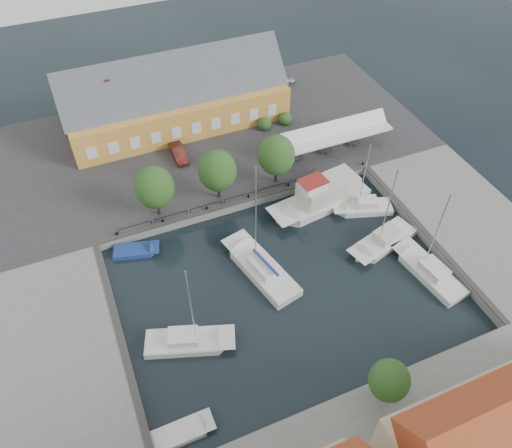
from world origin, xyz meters
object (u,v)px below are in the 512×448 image
Objects in this scene: center_sailboat at (262,270)px; launch_sw at (182,433)px; east_boat_b at (383,242)px; car_red at (179,153)px; car_silver at (283,81)px; west_boat_c at (188,342)px; tent_canopy at (335,133)px; east_boat_c at (429,273)px; warehouse at (171,99)px; launch_nw at (136,251)px; trawler at (323,197)px; east_boat_a at (363,208)px.

center_sailboat is 17.37m from launch_sw.
car_red is at bearing 127.24° from east_boat_b.
west_boat_c is (-25.88, -35.41, -1.34)m from car_silver.
car_silver is (1.01, 16.82, -2.08)m from tent_canopy.
east_boat_b is at bearing 109.88° from east_boat_c.
east_boat_b reaches higher than car_silver.
warehouse is 2.04× the size of tent_canopy.
center_sailboat is 1.25× the size of east_boat_c.
tent_canopy reaches higher than launch_sw.
center_sailboat is 13.55m from east_boat_b.
tent_canopy is 38.16m from launch_sw.
tent_canopy is 3.98× the size of car_silver.
east_boat_b is 2.20× the size of launch_nw.
east_boat_b reaches higher than west_boat_c.
tent_canopy is 15.56m from east_boat_b.
warehouse reaches higher than launch_sw.
trawler is at bearing -2.79° from launch_nw.
center_sailboat is 14.67m from east_boat_a.
trawler is (12.99, -13.25, -0.68)m from car_red.
warehouse reaches higher than launch_nw.
east_boat_a is at bearing 20.38° from west_boat_c.
west_boat_c is at bearing -81.79° from launch_nw.
east_boat_a reaches higher than trawler.
warehouse reaches higher than west_boat_c.
car_silver is at bearing 84.51° from east_boat_b.
warehouse reaches higher than trawler.
east_boat_b is 26.22m from launch_nw.
west_boat_c is (-19.70, -11.50, -0.76)m from trawler.
car_red is 18.57m from trawler.
launch_nw is at bearing 177.21° from trawler.
east_boat_c is (1.24, -10.56, -0.00)m from east_boat_a.
center_sailboat is at bearing 156.22° from east_boat_c.
east_boat_c is 24.83m from west_boat_c.
car_silver is 0.83× the size of car_red.
launch_nw is (-26.58, 14.37, -0.17)m from east_boat_c.
launch_sw is at bearing -92.79° from launch_nw.
east_boat_c is at bearing -55.38° from car_red.
east_boat_a is 1.92× the size of launch_nw.
east_boat_c reaches higher than launch_sw.
center_sailboat reaches higher than launch_nw.
car_silver reaches higher than launch_sw.
center_sailboat is at bearing -165.11° from east_boat_a.
car_red is at bearing 55.07° from launch_nw.
east_boat_b is 27.87m from launch_sw.
east_boat_a is 0.90× the size of west_boat_c.
warehouse reaches higher than tent_canopy.
east_boat_b is (-3.06, -31.85, -1.34)m from car_silver.
tent_canopy is 20.70m from east_boat_c.
trawler reaches higher than launch_nw.
launch_nw is (-10.08, -19.90, -4.34)m from warehouse.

